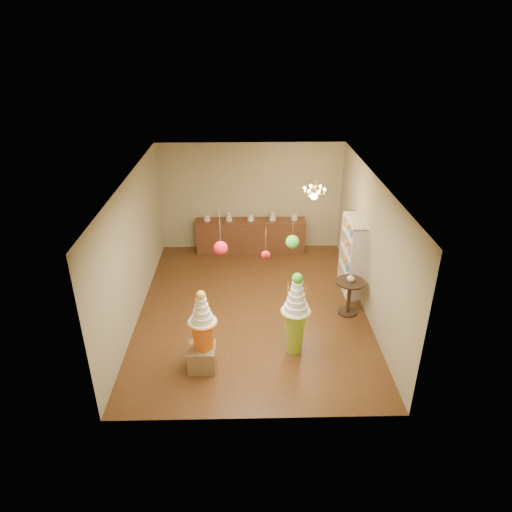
{
  "coord_description": "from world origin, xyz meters",
  "views": [
    {
      "loc": [
        -0.12,
        -8.67,
        5.66
      ],
      "look_at": [
        0.08,
        0.0,
        1.32
      ],
      "focal_mm": 32.0,
      "sensor_mm": 36.0,
      "label": 1
    }
  ],
  "objects_px": {
    "pedestal_green": "(295,321)",
    "sideboard": "(251,235)",
    "round_table": "(349,293)",
    "pedestal_orange": "(203,338)"
  },
  "relations": [
    {
      "from": "pedestal_green",
      "to": "sideboard",
      "type": "height_order",
      "value": "pedestal_green"
    },
    {
      "from": "round_table",
      "to": "sideboard",
      "type": "bearing_deg",
      "value": 123.2
    },
    {
      "from": "sideboard",
      "to": "round_table",
      "type": "height_order",
      "value": "sideboard"
    },
    {
      "from": "pedestal_green",
      "to": "sideboard",
      "type": "xyz_separation_m",
      "value": [
        -0.79,
        4.51,
        -0.23
      ]
    },
    {
      "from": "round_table",
      "to": "pedestal_orange",
      "type": "bearing_deg",
      "value": -150.24
    },
    {
      "from": "pedestal_orange",
      "to": "round_table",
      "type": "relative_size",
      "value": 2.03
    },
    {
      "from": "pedestal_orange",
      "to": "round_table",
      "type": "distance_m",
      "value": 3.48
    },
    {
      "from": "pedestal_green",
      "to": "round_table",
      "type": "relative_size",
      "value": 2.14
    },
    {
      "from": "sideboard",
      "to": "round_table",
      "type": "relative_size",
      "value": 3.76
    },
    {
      "from": "sideboard",
      "to": "pedestal_green",
      "type": "bearing_deg",
      "value": -80.08
    }
  ]
}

